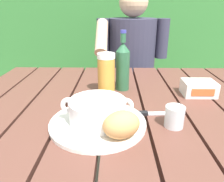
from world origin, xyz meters
TOP-DOWN VIEW (x-y plane):
  - dining_table at (0.00, 0.00)m, footprint 1.24×0.96m
  - hedge_backdrop at (0.07, 1.80)m, footprint 3.37×0.83m
  - chair_near_diner at (0.08, 0.91)m, footprint 0.43×0.40m
  - person_eating at (0.08, 0.72)m, footprint 0.48×0.47m
  - serving_plate at (-0.08, -0.16)m, footprint 0.29×0.29m
  - soup_bowl at (-0.08, -0.16)m, footprint 0.22×0.17m
  - bread_roll at (-0.01, -0.24)m, footprint 0.13×0.11m
  - beer_glass at (-0.07, 0.09)m, footprint 0.07×0.07m
  - beer_bottle at (-0.00, 0.14)m, footprint 0.06×0.06m
  - water_glass_small at (0.15, -0.17)m, footprint 0.06×0.06m
  - butter_tub at (0.31, 0.08)m, footprint 0.13×0.10m
  - table_knife at (0.08, -0.10)m, footprint 0.17×0.03m

SIDE VIEW (x-z plane):
  - chair_near_diner at x=0.08m, z-range -0.01..0.95m
  - dining_table at x=0.00m, z-range 0.28..1.03m
  - person_eating at x=0.08m, z-range 0.11..1.32m
  - table_knife at x=0.08m, z-range 0.74..0.75m
  - serving_plate at x=-0.08m, z-range 0.75..0.76m
  - butter_tub at x=0.31m, z-range 0.75..0.80m
  - water_glass_small at x=0.15m, z-range 0.75..0.81m
  - bread_roll at x=-0.01m, z-range 0.76..0.83m
  - soup_bowl at x=-0.08m, z-range 0.76..0.83m
  - beer_glass at x=-0.07m, z-range 0.75..0.91m
  - beer_bottle at x=0.00m, z-range 0.73..0.97m
  - hedge_backdrop at x=0.07m, z-range -0.26..2.54m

